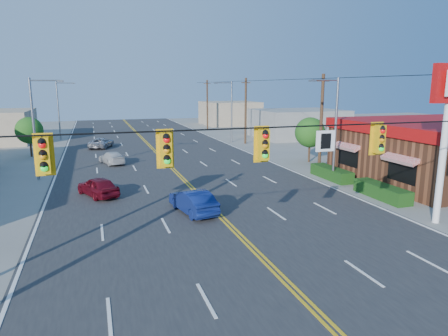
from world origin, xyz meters
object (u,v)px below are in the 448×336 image
object	(u,v)px
kfc_pylon	(448,112)
car_magenta	(98,187)
car_blue	(193,202)
car_silver	(101,143)
signal_span	(292,159)
car_white	(112,158)
kfc	(445,150)

from	to	relation	value
kfc_pylon	car_magenta	size ratio (longest dim) A/B	2.18
kfc_pylon	car_blue	size ratio (longest dim) A/B	2.04
car_silver	car_blue	bearing A→B (deg)	118.62
signal_span	car_white	distance (m)	27.68
car_white	car_silver	bearing A→B (deg)	-101.97
car_magenta	car_silver	world-z (taller)	car_magenta
car_white	kfc	bearing A→B (deg)	133.44
signal_span	kfc	world-z (taller)	signal_span
signal_span	car_magenta	world-z (taller)	signal_span
car_silver	kfc_pylon	bearing A→B (deg)	136.02
signal_span	kfc_pylon	size ratio (longest dim) A/B	2.86
kfc_pylon	car_silver	bearing A→B (deg)	116.45
car_magenta	car_silver	xyz separation A→B (m)	(0.78, 22.46, -0.05)
car_magenta	car_white	bearing A→B (deg)	-121.22
kfc	car_blue	world-z (taller)	kfc
car_blue	car_white	distance (m)	17.57
kfc	car_silver	bearing A→B (deg)	134.97
kfc_pylon	car_blue	xyz separation A→B (m)	(-12.30, 5.72, -5.36)
car_white	signal_span	bearing A→B (deg)	84.66
kfc	kfc_pylon	bearing A→B (deg)	-138.05
car_silver	signal_span	bearing A→B (deg)	118.08
car_blue	signal_span	bearing A→B (deg)	86.29
car_magenta	car_blue	world-z (taller)	car_blue
car_white	car_silver	size ratio (longest dim) A/B	0.90
kfc	car_white	xyz separation A→B (m)	(-24.95, 14.89, -1.80)
signal_span	car_magenta	xyz separation A→B (m)	(-6.42, 15.23, -4.22)
car_magenta	car_silver	size ratio (longest dim) A/B	0.88
kfc	car_blue	distance (m)	21.39
kfc	car_silver	size ratio (longest dim) A/B	3.68
signal_span	car_white	bearing A→B (deg)	100.39
car_magenta	kfc_pylon	bearing A→B (deg)	123.42
kfc_pylon	car_magenta	world-z (taller)	kfc_pylon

